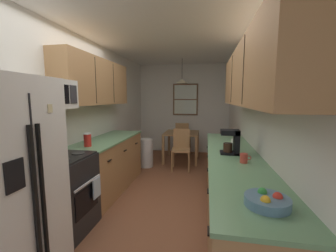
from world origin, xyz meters
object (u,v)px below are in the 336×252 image
Objects in this scene: dining_chair_far at (183,137)px; mug_by_coffeemaker at (234,142)px; coffee_maker at (232,141)px; trash_bin at (146,153)px; fruit_bowl at (267,200)px; refrigerator at (0,186)px; stove_range at (62,193)px; dining_table at (181,137)px; microwave_over_range at (46,94)px; mug_spare at (244,158)px; storage_canister at (88,140)px; dining_chair_near at (181,147)px.

mug_by_coffeemaker reaches higher than dining_chair_far.
mug_by_coffeemaker is (0.08, 0.49, -0.11)m from coffee_maker.
trash_bin is 3.77m from fruit_bowl.
refrigerator is 0.85m from stove_range.
coffee_maker reaches higher than trash_bin.
refrigerator is at bearing -104.53° from dining_table.
microwave_over_range reaches higher than mug_spare.
fruit_bowl is at bearing -33.43° from storage_canister.
dining_chair_near is at bearing 59.84° from storage_canister.
dining_chair_far is 1.38× the size of trash_bin.
refrigerator is 3.34m from trash_bin.
stove_range is 1.27× the size of dining_table.
dining_table is at bearing 75.47° from refrigerator.
dining_chair_near is 1.29m from dining_chair_far.
trash_bin is 2.07m from storage_canister.
mug_by_coffeemaker is at bearing 89.68° from fruit_bowl.
dining_chair_far is 1.46m from trash_bin.
refrigerator is at bearing -79.25° from microwave_over_range.
storage_canister is 0.69× the size of fruit_bowl.
dining_chair_far is 4.69m from fruit_bowl.
stove_range is 3.95× the size of fruit_bowl.
coffee_maker is at bearing 103.29° from mug_spare.
trash_bin is at bearing -119.02° from dining_chair_far.
dining_chair_near is at bearing 105.91° from fruit_bowl.
microwave_over_range is (-0.11, 0.00, 1.15)m from stove_range.
stove_range is 3.93m from dining_chair_far.
coffee_maker is (2.08, 0.54, -0.57)m from microwave_over_range.
refrigerator reaches higher than mug_spare.
storage_canister is 0.64× the size of coffee_maker.
trash_bin is at bearing -140.07° from dining_table.
coffee_maker reaches higher than fruit_bowl.
stove_range is 2.11m from mug_spare.
microwave_over_range is 0.88m from storage_canister.
storage_canister is 1.98m from coffee_maker.
refrigerator is at bearing -155.24° from mug_spare.
microwave_over_range is at bearing -175.13° from mug_spare.
mug_by_coffeemaker is (1.01, -2.13, 0.33)m from dining_table.
coffee_maker is 0.51m from mug_by_coffeemaker.
dining_table is 7.46× the size of mug_spare.
microwave_over_range is 5.41× the size of mug_by_coffeemaker.
dining_chair_near reaches higher than trash_bin.
dining_table is 3.16m from mug_spare.
dining_table is 0.66m from dining_chair_near.
mug_by_coffeemaker is 1.78m from fruit_bowl.
dining_table is 2.79m from storage_canister.
mug_spare is (0.08, -0.36, -0.11)m from coffee_maker.
dining_chair_far reaches higher than trash_bin.
storage_canister is 1.66× the size of mug_by_coffeemaker.
refrigerator reaches higher than dining_table.
dining_chair_near is at bearing 111.96° from mug_spare.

